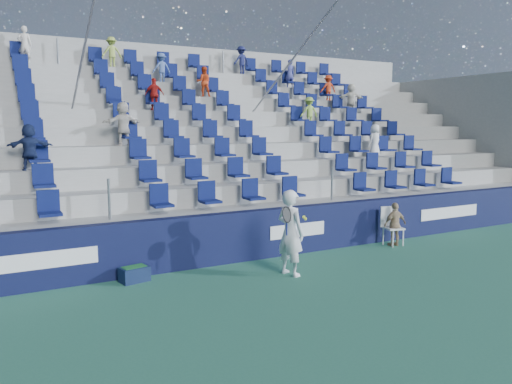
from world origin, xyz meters
The scene contains 7 objects.
ground centered at (0.00, 0.00, 0.00)m, with size 70.00×70.00×0.00m, color #2E6D53.
sponsor_wall centered at (0.00, 3.15, 0.60)m, with size 24.00×0.32×1.20m.
grandstand centered at (0.00, 8.24, 2.14)m, with size 24.00×8.17×6.63m.
tennis_player centered at (0.40, 1.60, 0.94)m, with size 0.71×0.78×1.88m.
line_judge_chair centered at (4.31, 2.66, 0.60)m, with size 0.55×0.57×1.05m.
line_judge centered at (4.31, 2.50, 0.59)m, with size 0.70×0.29×1.19m, color tan.
ball_bin centered at (-2.72, 2.75, 0.18)m, with size 0.64×0.48×0.32m.
Camera 1 is at (-5.28, -7.34, 3.24)m, focal length 35.00 mm.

